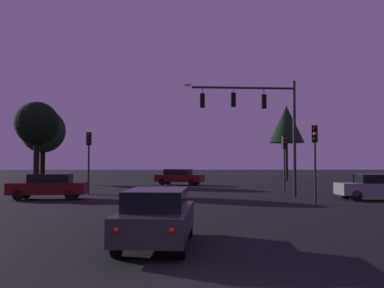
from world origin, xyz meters
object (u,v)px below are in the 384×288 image
at_px(traffic_signal_mast_arm, 260,114).
at_px(tree_center_horizon, 286,124).
at_px(car_crossing_left, 48,186).
at_px(tree_behind_sign, 43,131).
at_px(car_crossing_right, 376,187).
at_px(traffic_light_corner_left, 315,148).
at_px(traffic_light_median, 89,150).
at_px(traffic_light_corner_right, 284,153).
at_px(tree_left_far, 37,124).
at_px(car_far_lane, 179,177).
at_px(car_nearside_lane, 157,216).

xyz_separation_m(traffic_signal_mast_arm, tree_center_horizon, (7.09, 22.50, 1.31)).
relative_size(traffic_signal_mast_arm, car_crossing_left, 1.62).
bearing_deg(tree_behind_sign, traffic_signal_mast_arm, -41.24).
distance_m(car_crossing_right, tree_behind_sign, 32.86).
relative_size(traffic_light_corner_left, traffic_light_median, 0.98).
bearing_deg(traffic_light_corner_right, traffic_signal_mast_arm, -129.23).
bearing_deg(car_crossing_left, traffic_light_corner_right, 15.71).
bearing_deg(tree_center_horizon, traffic_signal_mast_arm, -107.50).
height_order(car_crossing_left, tree_behind_sign, tree_behind_sign).
xyz_separation_m(traffic_signal_mast_arm, traffic_light_median, (-11.42, 2.26, -2.28)).
xyz_separation_m(traffic_light_corner_right, tree_left_far, (-18.29, 2.61, 2.23)).
bearing_deg(traffic_light_corner_right, car_crossing_left, -164.29).
bearing_deg(car_far_lane, traffic_light_corner_left, -67.60).
distance_m(car_crossing_left, tree_center_horizon, 31.82).
height_order(traffic_light_median, tree_center_horizon, tree_center_horizon).
xyz_separation_m(car_crossing_left, tree_center_horizon, (20.01, 24.05, 5.83)).
bearing_deg(car_crossing_right, tree_center_horizon, 88.33).
bearing_deg(tree_center_horizon, tree_behind_sign, -168.81).
relative_size(traffic_light_corner_left, tree_left_far, 0.61).
bearing_deg(traffic_light_corner_left, traffic_light_median, 153.05).
relative_size(traffic_light_corner_right, car_nearside_lane, 0.89).
height_order(traffic_light_corner_left, car_far_lane, traffic_light_corner_left).
relative_size(car_nearside_lane, car_far_lane, 0.94).
bearing_deg(tree_behind_sign, car_nearside_lane, -66.57).
bearing_deg(traffic_light_corner_right, tree_center_horizon, 76.14).
xyz_separation_m(traffic_light_corner_right, car_nearside_lane, (-7.69, -18.17, -2.07)).
height_order(traffic_signal_mast_arm, traffic_light_median, traffic_signal_mast_arm).
distance_m(tree_left_far, tree_center_horizon, 28.89).
relative_size(car_crossing_left, car_crossing_right, 1.05).
height_order(traffic_light_corner_right, tree_left_far, tree_left_far).
bearing_deg(car_crossing_left, car_far_lane, 63.50).
relative_size(traffic_light_median, tree_left_far, 0.63).
height_order(car_nearside_lane, tree_behind_sign, tree_behind_sign).
distance_m(traffic_signal_mast_arm, traffic_light_median, 11.87).
bearing_deg(traffic_light_median, traffic_light_corner_left, -26.95).
bearing_deg(tree_behind_sign, tree_center_horizon, 11.19).
bearing_deg(car_far_lane, car_crossing_right, -53.54).
height_order(car_nearside_lane, car_crossing_left, same).
bearing_deg(traffic_light_corner_right, car_nearside_lane, -112.94).
height_order(traffic_signal_mast_arm, car_far_lane, traffic_signal_mast_arm).
relative_size(traffic_light_median, car_far_lane, 0.89).
distance_m(traffic_light_corner_left, traffic_light_median, 15.19).
distance_m(traffic_light_corner_right, car_crossing_left, 15.85).
xyz_separation_m(car_nearside_lane, car_far_lane, (0.10, 29.03, 0.00)).
bearing_deg(car_nearside_lane, tree_behind_sign, 113.43).
height_order(car_crossing_left, car_crossing_right, same).
distance_m(traffic_light_median, car_far_lane, 13.02).
xyz_separation_m(traffic_light_corner_right, car_far_lane, (-7.59, 10.87, -2.07)).
height_order(car_crossing_left, tree_center_horizon, tree_center_horizon).
height_order(car_crossing_right, car_far_lane, same).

